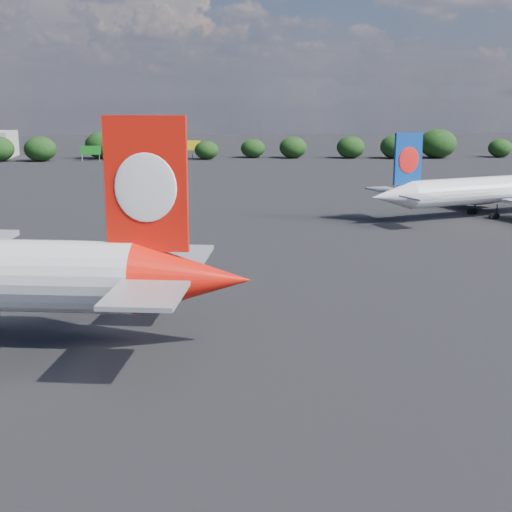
{
  "coord_description": "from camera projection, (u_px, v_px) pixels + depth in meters",
  "views": [
    {
      "loc": [
        11.32,
        -39.02,
        19.77
      ],
      "look_at": [
        16.0,
        12.0,
        8.0
      ],
      "focal_mm": 50.0,
      "sensor_mm": 36.0,
      "label": 1
    }
  ],
  "objects": [
    {
      "name": "horizon_treeline",
      "position": [
        158.0,
        147.0,
        214.39
      ],
      "size": [
        203.92,
        16.34,
        9.06
      ],
      "color": "black",
      "rests_on": "ground"
    },
    {
      "name": "highway_sign",
      "position": [
        90.0,
        150.0,
        209.79
      ],
      "size": [
        6.0,
        0.3,
        4.5
      ],
      "color": "#16701C",
      "rests_on": "ground"
    },
    {
      "name": "billboard_yellow",
      "position": [
        192.0,
        146.0,
        218.12
      ],
      "size": [
        5.0,
        0.3,
        5.5
      ],
      "color": "gold",
      "rests_on": "ground"
    },
    {
      "name": "china_southern_airliner",
      "position": [
        488.0,
        191.0,
        115.75
      ],
      "size": [
        41.56,
        39.89,
        13.86
      ],
      "color": "silver",
      "rests_on": "ground"
    },
    {
      "name": "ground",
      "position": [
        111.0,
        238.0,
        99.52
      ],
      "size": [
        500.0,
        500.0,
        0.0
      ],
      "primitive_type": "plane",
      "color": "black",
      "rests_on": "ground"
    }
  ]
}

